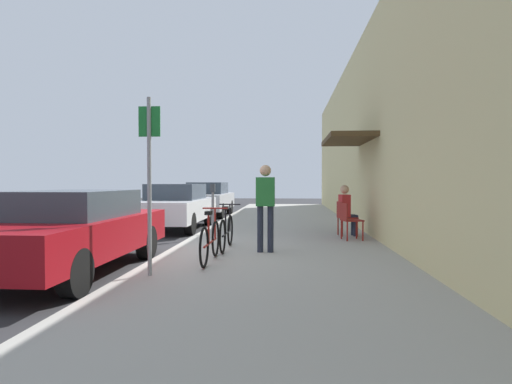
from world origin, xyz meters
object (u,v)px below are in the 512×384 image
Objects in this scene: cafe_chair_1 at (344,216)px; pedestrian_standing at (265,201)px; parked_car_2 at (208,199)px; street_sign at (149,172)px; cafe_chair_0 at (349,219)px; seated_patron_1 at (347,208)px; parked_car_1 at (176,206)px; parking_meter at (213,205)px; parked_car_0 at (71,230)px; bicycle_1 at (227,232)px; bicycle_0 at (210,241)px.

cafe_chair_1 is 3.26m from pedestrian_standing.
street_sign is (1.50, -12.14, 0.88)m from parked_car_2.
parked_car_2 is 10.47m from pedestrian_standing.
cafe_chair_1 is (3.45, 4.77, -1.02)m from street_sign.
cafe_chair_1 is at bearing 90.08° from cafe_chair_0.
parked_car_1 is at bearing 156.93° from seated_patron_1.
cafe_chair_1 is at bearing 54.14° from street_sign.
cafe_chair_0 is at bearing -14.18° from parking_meter.
cafe_chair_0 is 0.67× the size of seated_patron_1.
cafe_chair_0 is at bearing 34.73° from parked_car_0.
street_sign is at bearing -130.72° from cafe_chair_0.
parked_car_2 is (0.00, 5.23, 0.02)m from parked_car_1.
parked_car_1 is 5.03m from bicycle_1.
parked_car_1 is at bearing 122.87° from pedestrian_standing.
parked_car_1 is (0.00, 6.34, 0.03)m from parked_car_0.
cafe_chair_1 is 0.67× the size of seated_patron_1.
bicycle_1 is 1.97× the size of cafe_chair_0.
bicycle_1 is (2.28, -9.71, -0.28)m from parked_car_2.
parked_car_2 is 9.98m from bicycle_1.
seated_patron_1 is at bearing 40.01° from parked_car_0.
seated_patron_1 is at bearing 40.70° from bicycle_1.
seated_patron_1 is (2.81, 3.69, 0.34)m from bicycle_0.
cafe_chair_1 is 0.20m from seated_patron_1.
street_sign reaches higher than bicycle_1.
street_sign is at bearing -122.41° from bicycle_0.
seated_patron_1 is (5.01, -2.13, 0.08)m from parked_car_1.
parked_car_2 is 8.91m from seated_patron_1.
pedestrian_standing is at bearing -135.12° from cafe_chair_0.
parked_car_1 is 3.41× the size of seated_patron_1.
parking_meter is 0.77× the size of bicycle_0.
parked_car_0 is 3.41× the size of seated_patron_1.
bicycle_0 reaches higher than cafe_chair_0.
parked_car_2 reaches higher than parked_car_0.
bicycle_0 is 1.33× the size of seated_patron_1.
bicycle_0 is (2.19, -5.82, -0.26)m from parked_car_1.
seated_patron_1 is (5.01, -7.37, 0.06)m from parked_car_2.
bicycle_1 is 1.01× the size of pedestrian_standing.
parked_car_0 is at bearing -153.00° from pedestrian_standing.
parking_meter reaches higher than cafe_chair_1.
parked_car_0 is 2.57× the size of bicycle_0.
bicycle_0 is 1.97× the size of cafe_chair_0.
cafe_chair_1 is at bearing -170.73° from seated_patron_1.
street_sign reaches higher than parking_meter.
cafe_chair_0 is at bearing 30.53° from bicycle_1.
street_sign reaches higher than parked_car_2.
street_sign is (-0.05, -4.86, 0.75)m from parking_meter.
cafe_chair_0 and cafe_chair_1 have the same top height.
bicycle_1 is at bearing -138.80° from cafe_chair_1.
bicycle_1 is at bearing 160.46° from pedestrian_standing.
parked_car_2 is 2.57× the size of bicycle_1.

